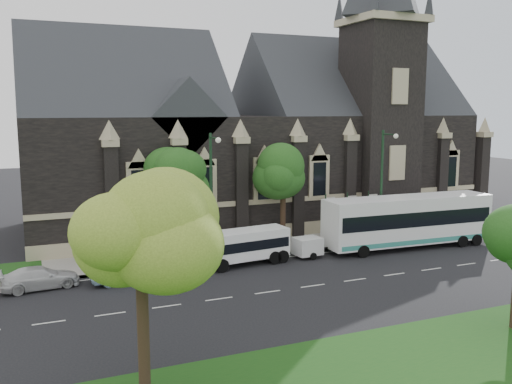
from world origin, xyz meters
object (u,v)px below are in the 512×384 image
tree_walk_left (173,177)px  banner_flag_center (350,212)px  street_lamp_mid (212,190)px  tour_coach (408,220)px  sedan (131,268)px  shuttle_bus (245,244)px  car_far_white (40,278)px  tree_walk_right (284,170)px  banner_flag_left (328,214)px  tree_park_near (145,226)px  street_lamp_near (383,180)px  box_trailer (308,246)px  banner_flag_right (371,210)px

tree_walk_left → banner_flag_center: tree_walk_left is taller
street_lamp_mid → tour_coach: (15.27, -1.63, -2.96)m
street_lamp_mid → banner_flag_center: 12.73m
sedan → shuttle_bus: bearing=-87.6°
tree_walk_left → street_lamp_mid: size_ratio=0.85×
tour_coach → car_far_white: (-26.51, 0.42, -1.49)m
tree_walk_right → tour_coach: tree_walk_right is taller
banner_flag_left → tree_park_near: bearing=-135.5°
tree_walk_right → tree_park_near: bearing=-127.6°
tree_walk_left → sedan: (-4.16, -5.47, -4.91)m
street_lamp_near → car_far_white: (-25.24, -1.21, -4.45)m
shuttle_bus → banner_flag_left: bearing=13.5°
tree_walk_right → street_lamp_mid: 8.10m
tree_park_near → tour_coach: size_ratio=0.63×
street_lamp_mid → banner_flag_left: street_lamp_mid is taller
tree_walk_left → sedan: bearing=-127.3°
banner_flag_center → car_far_white: bearing=-172.5°
tree_walk_right → box_trailer: (-0.46, -4.89, -4.99)m
banner_flag_center → box_trailer: (-5.54, -3.18, -1.55)m
shuttle_bus → car_far_white: 13.21m
street_lamp_near → car_far_white: 25.66m
street_lamp_mid → car_far_white: 12.15m
tree_park_near → banner_flag_center: tree_park_near is taller
tree_walk_right → box_trailer: tree_walk_right is taller
banner_flag_left → car_far_white: (-21.53, -3.12, -1.72)m
tree_walk_right → sedan: 15.11m
street_lamp_mid → box_trailer: (6.75, -1.27, -4.28)m
tree_walk_right → banner_flag_center: size_ratio=1.95×
tree_park_near → car_far_white: 16.12m
street_lamp_mid → car_far_white: street_lamp_mid is taller
street_lamp_mid → street_lamp_near: bearing=0.0°
street_lamp_near → box_trailer: size_ratio=3.22×
street_lamp_near → street_lamp_mid: same height
banner_flag_right → sedan: size_ratio=0.80×
street_lamp_mid → banner_flag_center: bearing=8.8°
banner_flag_right → car_far_white: size_ratio=0.88×
street_lamp_near → street_lamp_mid: (-14.00, 0.00, 0.00)m
tree_walk_left → tree_walk_right: bearing=0.1°
tree_walk_right → banner_flag_right: 8.05m
banner_flag_center → car_far_white: banner_flag_center is taller
tree_walk_left → banner_flag_right: (16.08, -1.70, -3.35)m
tree_park_near → tree_walk_left: size_ratio=1.12×
tree_walk_left → car_far_white: bearing=-153.0°
tree_walk_right → banner_flag_right: size_ratio=1.95×
tree_walk_left → street_lamp_mid: (1.80, -3.61, -0.62)m
box_trailer → sedan: size_ratio=0.56×
shuttle_bus → box_trailer: 4.84m
car_far_white → tree_park_near: bearing=-173.3°
street_lamp_near → sedan: bearing=-174.7°
tree_walk_right → sedan: bearing=-157.4°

